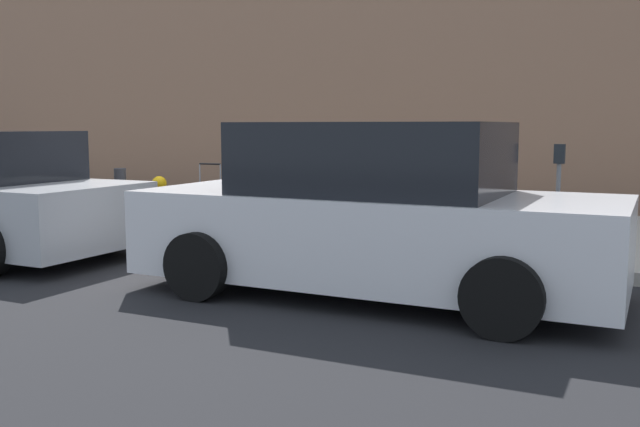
% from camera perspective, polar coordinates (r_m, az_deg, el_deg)
% --- Properties ---
extents(ground_plane, '(40.00, 40.00, 0.00)m').
position_cam_1_polar(ground_plane, '(9.84, -13.04, -2.56)').
color(ground_plane, black).
extents(sidewalk_curb, '(18.00, 5.00, 0.14)m').
position_cam_1_polar(sidewalk_curb, '(11.89, -5.74, -0.44)').
color(sidewalk_curb, '#ADA89E').
rests_on(sidewalk_curb, ground_plane).
extents(suitcase_red_0, '(0.40, 0.21, 0.77)m').
position_cam_1_polar(suitcase_red_0, '(8.49, 9.26, -1.09)').
color(suitcase_red_0, red).
rests_on(suitcase_red_0, sidewalk_curb).
extents(suitcase_silver_1, '(0.52, 0.26, 0.96)m').
position_cam_1_polar(suitcase_silver_1, '(8.73, 6.23, -0.22)').
color(suitcase_silver_1, '#9EA0A8').
rests_on(suitcase_silver_1, sidewalk_curb).
extents(suitcase_maroon_2, '(0.50, 0.22, 0.71)m').
position_cam_1_polar(suitcase_maroon_2, '(8.84, 2.56, -0.89)').
color(suitcase_maroon_2, maroon).
rests_on(suitcase_maroon_2, sidewalk_curb).
extents(suitcase_olive_3, '(0.46, 0.21, 0.89)m').
position_cam_1_polar(suitcase_olive_3, '(9.05, -0.54, -0.11)').
color(suitcase_olive_3, '#59601E').
rests_on(suitcase_olive_3, sidewalk_curb).
extents(suitcase_teal_4, '(0.42, 0.25, 0.56)m').
position_cam_1_polar(suitcase_teal_4, '(9.35, -3.11, -0.46)').
color(suitcase_teal_4, '#0F606B').
rests_on(suitcase_teal_4, sidewalk_curb).
extents(suitcase_black_5, '(0.50, 0.25, 0.88)m').
position_cam_1_polar(suitcase_black_5, '(9.59, -5.83, 0.07)').
color(suitcase_black_5, black).
rests_on(suitcase_black_5, sidewalk_curb).
extents(suitcase_navy_6, '(0.39, 0.23, 0.98)m').
position_cam_1_polar(suitcase_navy_6, '(9.74, -8.78, 0.22)').
color(suitcase_navy_6, navy).
rests_on(suitcase_navy_6, sidewalk_curb).
extents(fire_hydrant, '(0.39, 0.21, 0.77)m').
position_cam_1_polar(fire_hydrant, '(10.31, -12.77, 0.92)').
color(fire_hydrant, '#D89E0C').
rests_on(fire_hydrant, sidewalk_curb).
extents(bollard_post, '(0.17, 0.17, 0.87)m').
position_cam_1_polar(bollard_post, '(10.54, -15.72, 1.15)').
color(bollard_post, '#333338').
rests_on(bollard_post, sidewalk_curb).
extents(parking_meter, '(0.12, 0.09, 1.27)m').
position_cam_1_polar(parking_meter, '(8.49, 18.62, 2.32)').
color(parking_meter, slate).
rests_on(parking_meter, sidewalk_curb).
extents(parked_car_white_0, '(4.56, 2.10, 1.65)m').
position_cam_1_polar(parked_car_white_0, '(6.74, 4.38, -0.15)').
color(parked_car_white_0, silver).
rests_on(parked_car_white_0, ground_plane).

